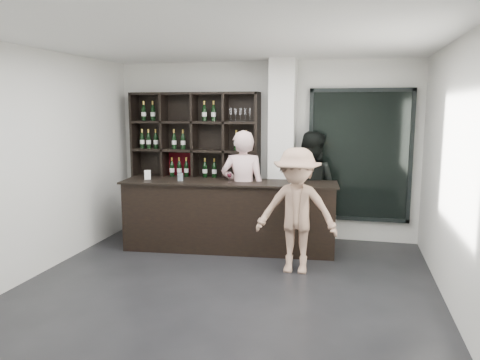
% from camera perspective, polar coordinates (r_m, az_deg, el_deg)
% --- Properties ---
extents(floor, '(5.00, 5.50, 0.01)m').
position_cam_1_polar(floor, '(5.54, -2.51, -14.10)').
color(floor, black).
rests_on(floor, ground).
extents(wine_shelf, '(2.20, 0.35, 2.40)m').
position_cam_1_polar(wine_shelf, '(7.95, -5.51, 1.93)').
color(wine_shelf, black).
rests_on(wine_shelf, floor).
extents(structural_column, '(0.40, 0.40, 2.90)m').
position_cam_1_polar(structural_column, '(7.49, 5.18, 3.42)').
color(structural_column, silver).
rests_on(structural_column, floor).
extents(glass_panel, '(1.60, 0.08, 2.10)m').
position_cam_1_polar(glass_panel, '(7.64, 14.37, 2.91)').
color(glass_panel, black).
rests_on(glass_panel, floor).
extents(tasting_counter, '(3.22, 0.67, 1.06)m').
position_cam_1_polar(tasting_counter, '(7.07, -1.41, -4.41)').
color(tasting_counter, black).
rests_on(tasting_counter, floor).
extents(taster_pink, '(0.70, 0.50, 1.82)m').
position_cam_1_polar(taster_pink, '(7.04, 0.36, -1.31)').
color(taster_pink, beige).
rests_on(taster_pink, floor).
extents(taster_black, '(1.04, 0.93, 1.79)m').
position_cam_1_polar(taster_black, '(7.44, 8.52, -1.00)').
color(taster_black, black).
rests_on(taster_black, floor).
extents(customer, '(1.08, 0.64, 1.65)m').
position_cam_1_polar(customer, '(6.14, 6.90, -3.75)').
color(customer, '#9A7660').
rests_on(customer, floor).
extents(wine_glass, '(0.09, 0.09, 0.18)m').
position_cam_1_polar(wine_glass, '(6.87, -1.27, 0.47)').
color(wine_glass, white).
rests_on(wine_glass, tasting_counter).
extents(spit_cup, '(0.11, 0.11, 0.12)m').
position_cam_1_polar(spit_cup, '(7.10, -7.29, 0.38)').
color(spit_cup, '#AEC4CF').
rests_on(spit_cup, tasting_counter).
extents(napkin_stack, '(0.14, 0.14, 0.02)m').
position_cam_1_polar(napkin_stack, '(6.83, 6.78, -0.35)').
color(napkin_stack, white).
rests_on(napkin_stack, tasting_counter).
extents(card_stand, '(0.10, 0.08, 0.14)m').
position_cam_1_polar(card_stand, '(7.31, -11.20, 0.63)').
color(card_stand, white).
rests_on(card_stand, tasting_counter).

